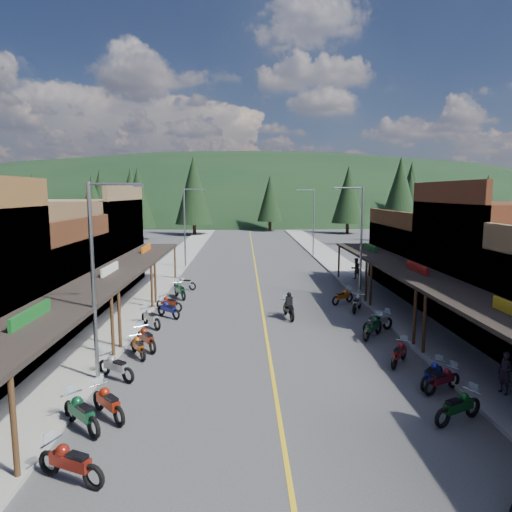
{
  "coord_description": "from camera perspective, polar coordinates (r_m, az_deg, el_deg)",
  "views": [
    {
      "loc": [
        -1.19,
        -23.71,
        7.59
      ],
      "look_at": [
        -0.3,
        9.07,
        3.0
      ],
      "focal_mm": 32.0,
      "sensor_mm": 36.0,
      "label": 1
    }
  ],
  "objects": [
    {
      "name": "bike_east_5",
      "position": [
        19.77,
        21.16,
        -13.47
      ],
      "size": [
        1.79,
        1.8,
        1.09
      ],
      "primitive_type": null,
      "rotation": [
        0.0,
        0.0,
        -0.78
      ],
      "color": "navy",
      "rests_on": "ground"
    },
    {
      "name": "pedestrian_east_b",
      "position": [
        40.44,
        12.35,
        -1.52
      ],
      "size": [
        1.0,
        0.78,
        1.81
      ],
      "primitive_type": "imported",
      "rotation": [
        0.0,
        0.0,
        3.5
      ],
      "color": "brown",
      "rests_on": "sidewalk_east"
    },
    {
      "name": "pine_8",
      "position": [
        67.04,
        -19.76,
        6.12
      ],
      "size": [
        4.48,
        4.48,
        10.0
      ],
      "color": "black",
      "rests_on": "ground"
    },
    {
      "name": "ground",
      "position": [
        24.92,
        1.27,
        -9.76
      ],
      "size": [
        220.0,
        220.0,
        0.0
      ],
      "primitive_type": "plane",
      "color": "#38383A",
      "rests_on": "ground"
    },
    {
      "name": "bike_east_4",
      "position": [
        19.37,
        22.29,
        -13.99
      ],
      "size": [
        1.96,
        1.44,
        1.08
      ],
      "primitive_type": null,
      "rotation": [
        0.0,
        0.0,
        -1.08
      ],
      "color": "maroon",
      "rests_on": "ground"
    },
    {
      "name": "streetlight_1",
      "position": [
        46.18,
        -8.74,
        3.99
      ],
      "size": [
        2.16,
        0.18,
        8.0
      ],
      "color": "gray",
      "rests_on": "ground"
    },
    {
      "name": "streetlight_2",
      "position": [
        32.89,
        12.8,
        2.31
      ],
      "size": [
        2.16,
        0.18,
        8.0
      ],
      "color": "gray",
      "rests_on": "ground"
    },
    {
      "name": "bike_west_7",
      "position": [
        23.1,
        -13.57,
        -9.82
      ],
      "size": [
        1.8,
        2.2,
        1.24
      ],
      "primitive_type": null,
      "rotation": [
        0.0,
        0.0,
        0.59
      ],
      "color": "maroon",
      "rests_on": "ground"
    },
    {
      "name": "bike_west_12",
      "position": [
        36.32,
        -8.89,
        -3.28
      ],
      "size": [
        2.07,
        1.5,
        1.14
      ],
      "primitive_type": null,
      "rotation": [
        0.0,
        0.0,
        1.1
      ],
      "color": "#A7A7AD",
      "rests_on": "ground"
    },
    {
      "name": "rider_on_bike",
      "position": [
        27.84,
        4.11,
        -6.44
      ],
      "size": [
        1.07,
        2.29,
        1.68
      ],
      "rotation": [
        0.0,
        0.0,
        0.16
      ],
      "color": "black",
      "rests_on": "ground"
    },
    {
      "name": "pine_5",
      "position": [
        101.97,
        18.81,
        7.77
      ],
      "size": [
        6.72,
        6.72,
        14.0
      ],
      "color": "black",
      "rests_on": "ground"
    },
    {
      "name": "bike_west_2",
      "position": [
        13.96,
        -22.21,
        -22.61
      ],
      "size": [
        2.26,
        1.57,
        1.23
      ],
      "primitive_type": null,
      "rotation": [
        0.0,
        0.0,
        1.13
      ],
      "color": "maroon",
      "rests_on": "ground"
    },
    {
      "name": "pine_4",
      "position": [
        85.88,
        11.46,
        7.57
      ],
      "size": [
        5.88,
        5.88,
        12.5
      ],
      "color": "black",
      "rests_on": "ground"
    },
    {
      "name": "bike_east_6",
      "position": [
        21.59,
        17.47,
        -11.39
      ],
      "size": [
        1.69,
        2.01,
        1.14
      ],
      "primitive_type": null,
      "rotation": [
        0.0,
        0.0,
        -0.61
      ],
      "color": "maroon",
      "rests_on": "ground"
    },
    {
      "name": "bike_west_3",
      "position": [
        16.4,
        -21.02,
        -17.66
      ],
      "size": [
        2.1,
        2.09,
        1.27
      ],
      "primitive_type": null,
      "rotation": [
        0.0,
        0.0,
        0.79
      ],
      "color": "#0D4526",
      "rests_on": "ground"
    },
    {
      "name": "pine_3",
      "position": [
        89.87,
        1.77,
        7.25
      ],
      "size": [
        5.04,
        5.04,
        11.0
      ],
      "color": "black",
      "rests_on": "ground"
    },
    {
      "name": "shop_west_3",
      "position": [
        37.43,
        -21.21,
        1.18
      ],
      "size": [
        10.9,
        10.2,
        8.2
      ],
      "color": "brown",
      "rests_on": "ground"
    },
    {
      "name": "centerline",
      "position": [
        44.38,
        0.0,
        -1.87
      ],
      "size": [
        0.15,
        90.0,
        0.01
      ],
      "primitive_type": "cube",
      "color": "gold",
      "rests_on": "ground"
    },
    {
      "name": "bike_west_8",
      "position": [
        26.68,
        -13.02,
        -7.41
      ],
      "size": [
        1.87,
        2.11,
        1.21
      ],
      "primitive_type": null,
      "rotation": [
        0.0,
        0.0,
        0.67
      ],
      "color": "#A3A2A8",
      "rests_on": "ground"
    },
    {
      "name": "pine_11",
      "position": [
        65.25,
        17.54,
        7.24
      ],
      "size": [
        5.82,
        5.82,
        12.4
      ],
      "color": "black",
      "rests_on": "ground"
    },
    {
      "name": "bike_east_8",
      "position": [
        26.04,
        15.0,
        -7.86
      ],
      "size": [
        2.2,
        1.69,
        1.22
      ],
      "primitive_type": null,
      "rotation": [
        0.0,
        0.0,
        -1.04
      ],
      "color": "#97979C",
      "rests_on": "ground"
    },
    {
      "name": "pine_1",
      "position": [
        96.45,
        -15.37,
        7.47
      ],
      "size": [
        5.88,
        5.88,
        12.5
      ],
      "color": "black",
      "rests_on": "ground"
    },
    {
      "name": "bike_east_7",
      "position": [
        24.97,
        14.4,
        -8.46
      ],
      "size": [
        1.97,
        2.2,
        1.27
      ],
      "primitive_type": null,
      "rotation": [
        0.0,
        0.0,
        -0.67
      ],
      "color": "#0B3719",
      "rests_on": "ground"
    },
    {
      "name": "bike_west_9",
      "position": [
        28.46,
        -10.89,
        -6.46
      ],
      "size": [
        1.93,
        1.83,
        1.14
      ],
      "primitive_type": null,
      "rotation": [
        0.0,
        0.0,
        0.84
      ],
      "color": "navy",
      "rests_on": "ground"
    },
    {
      "name": "bike_east_9",
      "position": [
        30.1,
        12.53,
        -5.65
      ],
      "size": [
        1.56,
        2.2,
        1.2
      ],
      "primitive_type": null,
      "rotation": [
        0.0,
        0.0,
        -0.46
      ],
      "color": "gray",
      "rests_on": "ground"
    },
    {
      "name": "pine_6",
      "position": [
        99.6,
        26.91,
        6.47
      ],
      "size": [
        5.04,
        5.04,
        11.0
      ],
      "color": "black",
      "rests_on": "ground"
    },
    {
      "name": "bike_west_5",
      "position": [
        19.93,
        -17.14,
        -12.96
      ],
      "size": [
        2.08,
        1.75,
        1.18
      ],
      "primitive_type": null,
      "rotation": [
        0.0,
        0.0,
        0.96
      ],
      "color": "gray",
      "rests_on": "ground"
    },
    {
      "name": "shop_east_3",
      "position": [
        38.4,
        21.36,
        -0.15
      ],
      "size": [
        10.9,
        10.2,
        6.2
      ],
      "color": "#4C2D16",
      "rests_on": "ground"
    },
    {
      "name": "pine_7",
      "position": [
        104.36,
        -18.89,
        7.35
      ],
      "size": [
        5.88,
        5.88,
        12.5
      ],
      "color": "black",
      "rests_on": "ground"
    },
    {
      "name": "pine_2",
      "position": [
        82.18,
        -7.79,
        8.17
      ],
      "size": [
        6.72,
        6.72,
        14.0
      ],
      "color": "black",
      "rests_on": "ground"
    },
    {
      "name": "shop_west_2",
      "position": [
        28.79,
        -27.44,
        -3.05
      ],
      "size": [
        10.9,
        9.0,
        6.2
      ],
      "color": "#3F2111",
      "rests_on": "ground"
    },
    {
      "name": "sidewalk_west",
      "position": [
        44.98,
        -11.15,
        -1.8
      ],
      "size": [
        3.4,
        94.0,
        0.15
      ],
      "primitive_type": "cube",
      "color": "gray",
      "rests_on": "ground"
    },
    {
      "name": "bike_east_10",
      "position": [
        31.87,
        10.79,
        -4.9
      ],
      "size": [
        2.0,
        1.73,
        1.14
      ],
      "primitive_type": null,
      "rotation": [
        0.0,
        0.0,
        -0.93
      ],
      "color": "#B9500D",
      "rests_on": "ground"
    },
    {
      "name": "bike_east_3",
      "position": [
        17.23,
        23.99,
        -16.69
      ],
      "size": [
        2.18,
        1.58,
        1.2
      ],
      "primitive_type": null,
      "rotation": [
        0.0,
        0.0,
        -1.1
      ],
      "color": "#0B3B14",
      "rests_on": "ground"
    },
    {
      "name": "bike_west_6",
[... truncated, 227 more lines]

